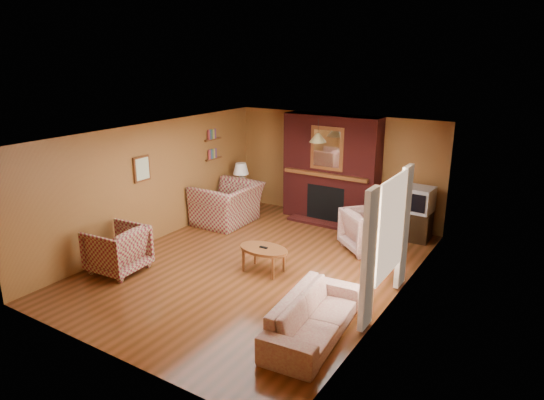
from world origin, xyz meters
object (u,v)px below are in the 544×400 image
Objects in this scene: floral_armchair at (368,230)px; table_lamp at (241,174)px; floral_sofa at (314,316)px; crt_tv at (419,200)px; coffee_table at (264,251)px; plaid_armchair at (117,249)px; tv_stand at (416,226)px; fireplace at (331,170)px; plaid_loveseat at (227,204)px; side_table at (241,199)px.

table_lamp reaches higher than floral_armchair.
crt_tv is at bearing -7.30° from floral_sofa.
plaid_armchair is at bearing -148.42° from coffee_table.
table_lamp reaches higher than crt_tv.
fireplace is at bearing 172.88° from tv_stand.
plaid_loveseat is 0.71× the size of floral_sofa.
crt_tv reaches higher than coffee_table.
crt_tv is (2.05, -0.19, -0.32)m from fireplace.
coffee_table is 3.52m from table_lamp.
fireplace is at bearing 17.90° from floral_sofa.
plaid_loveseat is 0.94m from side_table.
plaid_loveseat is 1.54× the size of floral_armchair.
floral_sofa is 2.19× the size of floral_armchair.
floral_sofa is 4.29m from crt_tv.
crt_tv is at bearing 58.20° from coffee_table.
fireplace is 1.23× the size of floral_sofa.
floral_sofa reaches higher than coffee_table.
floral_sofa is 3.24m from floral_armchair.
tv_stand is at bearing -5.15° from fireplace.
plaid_armchair is at bearing 84.16° from floral_armchair.
floral_armchair is (3.37, 3.22, -0.00)m from plaid_armchair.
crt_tv reaches higher than floral_sofa.
table_lamp is 1.07× the size of crt_tv.
floral_armchair is 1.60× the size of side_table.
table_lamp is at bearing 40.42° from floral_sofa.
tv_stand is at bearing 4.82° from side_table.
plaid_armchair is 1.61× the size of side_table.
fireplace is at bearing 94.25° from coffee_table.
table_lamp is (-2.33, 2.59, 0.52)m from coffee_table.
floral_armchair is at bearing 3.27° from floral_sofa.
side_table is at bearing -177.15° from tv_stand.
tv_stand is (3.90, 1.24, -0.15)m from plaid_loveseat.
plaid_loveseat is at bearing 43.61° from floral_armchair.
plaid_loveseat is 2.47× the size of side_table.
side_table is at bearing 29.09° from floral_armchair.
floral_armchair is at bearing -120.99° from crt_tv.
table_lamp is (0.00, 0.00, 0.63)m from side_table.
fireplace is 2.68× the size of floral_armchair.
floral_armchair reaches higher than floral_sofa.
coffee_table is 3.48m from crt_tv.
coffee_table is (-1.67, 1.32, 0.10)m from floral_sofa.
table_lamp is at bearing -175.26° from crt_tv.
crt_tv reaches higher than tv_stand.
plaid_loveseat is 3.04m from plaid_armchair.
plaid_armchair is at bearing -113.60° from fireplace.
table_lamp is at bearing 90.00° from side_table.
plaid_loveseat reaches higher than side_table.
tv_stand is (0.63, 1.06, -0.10)m from floral_armchair.
floral_sofa is 5.59m from side_table.
fireplace is at bearing 126.65° from plaid_loveseat.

